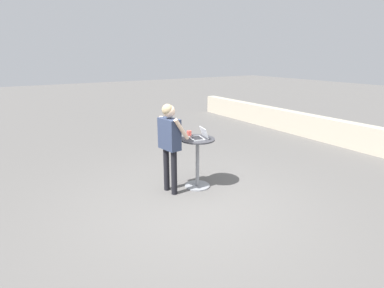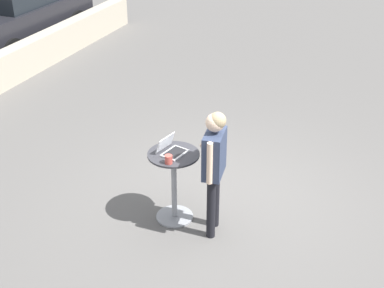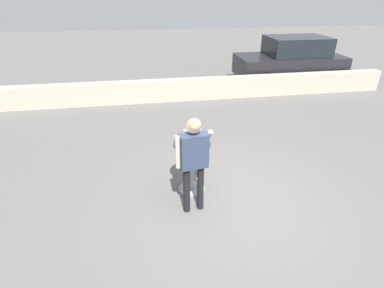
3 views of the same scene
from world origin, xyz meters
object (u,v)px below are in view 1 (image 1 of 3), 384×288
laptop (199,136)px  standing_person (169,137)px  coffee_mug (189,134)px  cafe_table (197,158)px

laptop → standing_person: size_ratio=0.22×
laptop → coffee_mug: laptop is taller
laptop → standing_person: bearing=-97.6°
coffee_mug → standing_person: size_ratio=0.08×
cafe_table → coffee_mug: coffee_mug is taller
standing_person → laptop: bearing=82.4°
standing_person → cafe_table: bearing=83.1°
cafe_table → laptop: laptop is taller
laptop → coffee_mug: size_ratio=2.83×
cafe_table → standing_person: (-0.07, -0.56, 0.48)m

